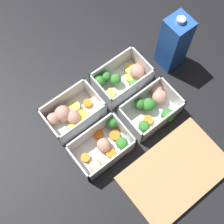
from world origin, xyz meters
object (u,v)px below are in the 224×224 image
Objects in this scene: container_far_right at (104,145)px; container_far_left at (153,107)px; juice_carton at (174,43)px; container_near_left at (123,78)px; container_near_right at (70,114)px.

container_far_left is at bearing -178.82° from container_far_right.
juice_carton is at bearing -163.24° from container_far_right.
container_far_left is 0.82× the size of juice_carton.
container_far_right is 0.84× the size of juice_carton.
container_far_right is (0.17, 0.13, -0.00)m from container_near_left.
container_far_left is 0.18m from container_far_right.
juice_carton is at bearing -147.68° from container_far_left.
container_far_right is at bearing 16.76° from juice_carton.
juice_carton is at bearing 169.04° from container_near_left.
container_far_right is at bearing 98.94° from container_near_right.
container_far_left is at bearing 93.81° from container_near_left.
container_near_left and container_far_right have the same top height.
juice_carton reaches higher than container_near_right.
container_far_right is (-0.02, 0.13, 0.00)m from container_near_right.
container_near_left is 0.18m from juice_carton.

